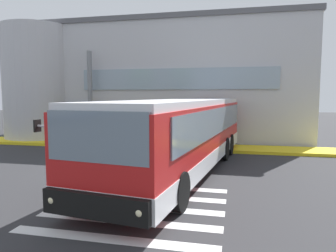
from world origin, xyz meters
TOP-DOWN VIEW (x-y plane):
  - ground_plane at (0.00, 0.00)m, footprint 80.00×90.00m
  - bay_paint_stripes at (2.00, -4.20)m, footprint 4.40×3.96m
  - terminal_building at (-0.67, 11.54)m, footprint 19.17×13.80m
  - boarding_curb at (0.00, 4.80)m, footprint 21.37×2.00m
  - entry_support_column at (-4.04, 5.40)m, footprint 0.28×0.28m
  - bus_main_foreground at (2.44, -0.19)m, footprint 4.53×11.92m
  - passenger_near_column at (-3.24, 4.28)m, footprint 0.53×0.37m
  - passenger_by_doorway at (-2.37, 4.67)m, footprint 0.57×0.32m
  - passenger_at_curb_edge at (-1.51, 4.58)m, footprint 0.52×0.50m
  - safety_bollard_yellow at (1.93, 3.60)m, footprint 0.18×0.18m

SIDE VIEW (x-z plane):
  - ground_plane at x=0.00m, z-range -0.02..0.00m
  - bay_paint_stripes at x=2.00m, z-range 0.00..0.01m
  - boarding_curb at x=0.00m, z-range 0.00..0.15m
  - safety_bollard_yellow at x=1.93m, z-range 0.00..0.90m
  - passenger_near_column at x=-3.24m, z-range 0.24..1.92m
  - passenger_by_doorway at x=-2.37m, z-range 0.24..1.92m
  - passenger_at_curb_edge at x=-1.51m, z-range 0.28..1.95m
  - bus_main_foreground at x=2.44m, z-range -0.01..2.69m
  - entry_support_column at x=-4.04m, z-range 0.15..5.45m
  - terminal_building at x=-0.67m, z-range -0.01..7.51m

